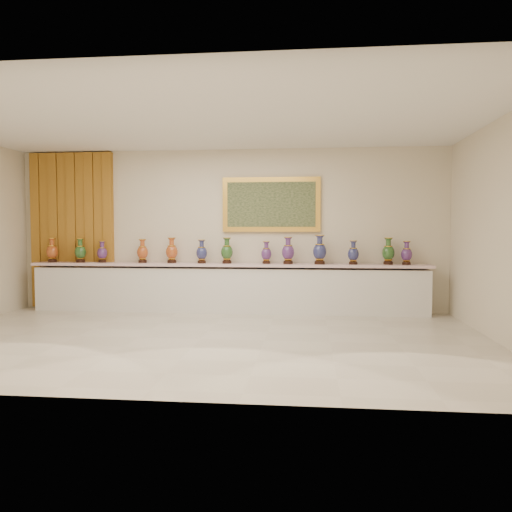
{
  "coord_description": "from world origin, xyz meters",
  "views": [
    {
      "loc": [
        1.48,
        -6.71,
        1.51
      ],
      "look_at": [
        0.59,
        1.7,
        1.07
      ],
      "focal_mm": 35.0,
      "sensor_mm": 36.0,
      "label": 1
    }
  ],
  "objects_px": {
    "vase_1": "(80,252)",
    "vase_2": "(102,253)",
    "vase_0": "(52,251)",
    "counter": "(227,289)"
  },
  "relations": [
    {
      "from": "vase_2",
      "to": "vase_0",
      "type": "bearing_deg",
      "value": -176.25
    },
    {
      "from": "vase_1",
      "to": "vase_2",
      "type": "relative_size",
      "value": 1.12
    },
    {
      "from": "vase_1",
      "to": "vase_2",
      "type": "xyz_separation_m",
      "value": [
        0.4,
        0.06,
        -0.02
      ]
    },
    {
      "from": "counter",
      "to": "vase_2",
      "type": "relative_size",
      "value": 18.06
    },
    {
      "from": "vase_0",
      "to": "vase_2",
      "type": "distance_m",
      "value": 0.96
    },
    {
      "from": "counter",
      "to": "vase_0",
      "type": "height_order",
      "value": "vase_0"
    },
    {
      "from": "vase_0",
      "to": "vase_1",
      "type": "distance_m",
      "value": 0.55
    },
    {
      "from": "vase_0",
      "to": "vase_2",
      "type": "height_order",
      "value": "vase_0"
    },
    {
      "from": "counter",
      "to": "vase_1",
      "type": "bearing_deg",
      "value": -179.28
    },
    {
      "from": "counter",
      "to": "vase_0",
      "type": "bearing_deg",
      "value": -179.28
    }
  ]
}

